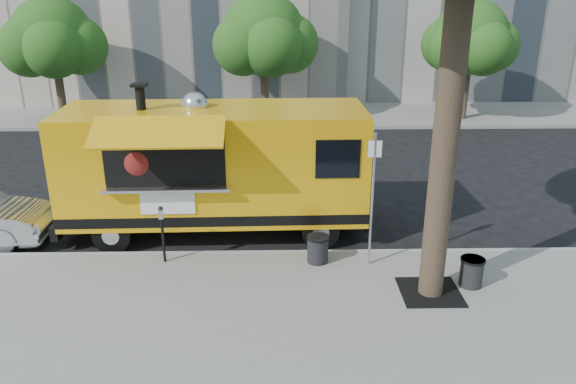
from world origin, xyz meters
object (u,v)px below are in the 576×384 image
sign_post (373,192)px  food_truck (214,166)px  far_tree_a (53,37)px  parking_meter (162,227)px  far_tree_c (470,38)px  far_tree_b (264,35)px  trash_bin_right (472,271)px  trash_bin_left (318,248)px

sign_post → food_truck: bearing=149.8°
far_tree_a → parking_meter: size_ratio=4.01×
far_tree_c → sign_post: (-6.45, -13.95, -1.87)m
far_tree_b → far_tree_c: size_ratio=1.06×
food_truck → far_tree_a: bearing=122.9°
far_tree_a → far_tree_b: 9.01m
parking_meter → trash_bin_right: (6.50, -1.19, -0.51)m
sign_post → parking_meter: size_ratio=2.25×
far_tree_b → sign_post: size_ratio=1.83×
food_truck → trash_bin_right: (5.52, -3.07, -1.30)m
far_tree_c → trash_bin_left: far_tree_c is taller
far_tree_b → far_tree_c: (9.00, -0.30, -0.12)m
far_tree_b → trash_bin_left: bearing=-84.3°
trash_bin_right → food_truck: bearing=151.0°
far_tree_c → trash_bin_right: far_tree_c is taller
far_tree_b → food_truck: far_tree_b is taller
far_tree_c → sign_post: size_ratio=1.74×
trash_bin_left → food_truck: bearing=141.3°
far_tree_b → trash_bin_left: far_tree_b is taller
far_tree_b → trash_bin_right: bearing=-73.5°
far_tree_c → food_truck: bearing=-130.2°
sign_post → food_truck: size_ratio=0.39×
far_tree_c → food_truck: far_tree_c is taller
parking_meter → trash_bin_left: bearing=-1.3°
food_truck → sign_post: bearing=-31.4°
parking_meter → sign_post: bearing=-2.5°
trash_bin_left → far_tree_b: bearing=95.7°
trash_bin_right → trash_bin_left: bearing=160.2°
far_tree_b → trash_bin_right: far_tree_b is taller
trash_bin_left → sign_post: bearing=-6.3°
far_tree_c → parking_meter: far_tree_c is taller
trash_bin_left → trash_bin_right: (3.08, -1.11, -0.00)m
far_tree_c → food_truck: size_ratio=0.68×
far_tree_b → far_tree_c: far_tree_b is taller
sign_post → parking_meter: (-4.55, 0.20, -0.87)m
far_tree_c → trash_bin_right: (-4.50, -14.94, -3.24)m
far_tree_c → food_truck: (-10.02, -11.87, -1.94)m
far_tree_a → far_tree_c: (18.00, 0.10, -0.06)m
sign_post → trash_bin_right: 2.58m
food_truck → far_tree_b: bearing=84.0°
sign_post → parking_meter: 4.64m
food_truck → trash_bin_right: food_truck is taller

